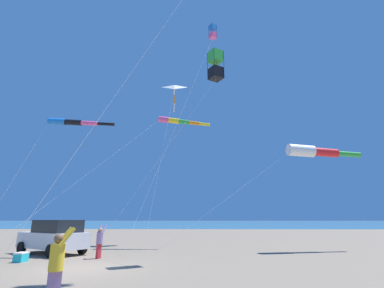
{
  "coord_description": "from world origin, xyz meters",
  "views": [
    {
      "loc": [
        11.99,
        4.81,
        1.9
      ],
      "look_at": [
        -7.0,
        4.25,
        6.92
      ],
      "focal_mm": 26.64,
      "sensor_mm": 36.0,
      "label": 1
    }
  ],
  "objects_px": {
    "kite_windsock_yellow_midlevel": "(177,121)",
    "kite_delta_long_streamer_left": "(174,87)",
    "parked_car": "(54,236)",
    "cooler_box": "(21,257)",
    "person_adult_flyer": "(57,262)",
    "kite_box_black_fish_shape": "(216,65)",
    "kite_windsock_blue_topmost": "(314,152)",
    "kite_windsock_purple_drifting": "(72,122)",
    "kite_box_rainbow_low_near": "(213,32)",
    "person_child_green_jacket": "(100,240)"
  },
  "relations": [
    {
      "from": "kite_windsock_yellow_midlevel",
      "to": "kite_delta_long_streamer_left",
      "type": "relative_size",
      "value": 0.77
    },
    {
      "from": "parked_car",
      "to": "cooler_box",
      "type": "bearing_deg",
      "value": 0.69
    },
    {
      "from": "person_adult_flyer",
      "to": "kite_windsock_yellow_midlevel",
      "type": "height_order",
      "value": "kite_windsock_yellow_midlevel"
    },
    {
      "from": "kite_box_black_fish_shape",
      "to": "kite_windsock_blue_topmost",
      "type": "distance_m",
      "value": 9.09
    },
    {
      "from": "person_adult_flyer",
      "to": "kite_delta_long_streamer_left",
      "type": "bearing_deg",
      "value": 176.31
    },
    {
      "from": "parked_car",
      "to": "kite_box_black_fish_shape",
      "type": "height_order",
      "value": "kite_box_black_fish_shape"
    },
    {
      "from": "kite_windsock_yellow_midlevel",
      "to": "kite_windsock_purple_drifting",
      "type": "distance_m",
      "value": 7.92
    },
    {
      "from": "kite_windsock_blue_topmost",
      "to": "kite_box_black_fish_shape",
      "type": "bearing_deg",
      "value": -56.01
    },
    {
      "from": "kite_windsock_purple_drifting",
      "to": "kite_delta_long_streamer_left",
      "type": "bearing_deg",
      "value": 142.39
    },
    {
      "from": "cooler_box",
      "to": "parked_car",
      "type": "bearing_deg",
      "value": -179.31
    },
    {
      "from": "kite_box_black_fish_shape",
      "to": "kite_windsock_blue_topmost",
      "type": "xyz_separation_m",
      "value": [
        -4.57,
        6.78,
        -3.95
      ]
    },
    {
      "from": "parked_car",
      "to": "kite_windsock_purple_drifting",
      "type": "height_order",
      "value": "kite_windsock_purple_drifting"
    },
    {
      "from": "kite_box_rainbow_low_near",
      "to": "cooler_box",
      "type": "bearing_deg",
      "value": -38.36
    },
    {
      "from": "cooler_box",
      "to": "kite_windsock_yellow_midlevel",
      "type": "bearing_deg",
      "value": 139.59
    },
    {
      "from": "kite_windsock_yellow_midlevel",
      "to": "person_adult_flyer",
      "type": "bearing_deg",
      "value": -6.27
    },
    {
      "from": "person_adult_flyer",
      "to": "kite_box_rainbow_low_near",
      "type": "height_order",
      "value": "kite_box_rainbow_low_near"
    },
    {
      "from": "kite_delta_long_streamer_left",
      "to": "kite_box_black_fish_shape",
      "type": "bearing_deg",
      "value": 18.76
    },
    {
      "from": "cooler_box",
      "to": "kite_delta_long_streamer_left",
      "type": "height_order",
      "value": "kite_delta_long_streamer_left"
    },
    {
      "from": "kite_windsock_yellow_midlevel",
      "to": "kite_windsock_purple_drifting",
      "type": "height_order",
      "value": "kite_windsock_yellow_midlevel"
    },
    {
      "from": "person_child_green_jacket",
      "to": "kite_delta_long_streamer_left",
      "type": "height_order",
      "value": "kite_delta_long_streamer_left"
    },
    {
      "from": "kite_windsock_blue_topmost",
      "to": "kite_box_rainbow_low_near",
      "type": "xyz_separation_m",
      "value": [
        -6.96,
        -6.29,
        14.58
      ]
    },
    {
      "from": "cooler_box",
      "to": "kite_windsock_purple_drifting",
      "type": "bearing_deg",
      "value": 173.73
    },
    {
      "from": "person_adult_flyer",
      "to": "kite_windsock_yellow_midlevel",
      "type": "relative_size",
      "value": 0.16
    },
    {
      "from": "kite_windsock_blue_topmost",
      "to": "kite_box_rainbow_low_near",
      "type": "height_order",
      "value": "kite_box_rainbow_low_near"
    },
    {
      "from": "parked_car",
      "to": "person_adult_flyer",
      "type": "height_order",
      "value": "parked_car"
    },
    {
      "from": "cooler_box",
      "to": "kite_windsock_yellow_midlevel",
      "type": "xyz_separation_m",
      "value": [
        -7.54,
        6.42,
        9.18
      ]
    },
    {
      "from": "person_child_green_jacket",
      "to": "kite_box_rainbow_low_near",
      "type": "bearing_deg",
      "value": 149.31
    },
    {
      "from": "parked_car",
      "to": "kite_windsock_yellow_midlevel",
      "type": "bearing_deg",
      "value": 125.49
    },
    {
      "from": "parked_car",
      "to": "person_adult_flyer",
      "type": "distance_m",
      "value": 10.75
    },
    {
      "from": "parked_car",
      "to": "kite_windsock_yellow_midlevel",
      "type": "distance_m",
      "value": 11.58
    },
    {
      "from": "person_child_green_jacket",
      "to": "kite_box_black_fish_shape",
      "type": "relative_size",
      "value": 0.15
    },
    {
      "from": "person_child_green_jacket",
      "to": "kite_box_black_fish_shape",
      "type": "distance_m",
      "value": 11.15
    },
    {
      "from": "kite_delta_long_streamer_left",
      "to": "kite_windsock_blue_topmost",
      "type": "bearing_deg",
      "value": 63.99
    },
    {
      "from": "cooler_box",
      "to": "kite_box_black_fish_shape",
      "type": "bearing_deg",
      "value": 94.18
    },
    {
      "from": "kite_windsock_yellow_midlevel",
      "to": "kite_box_rainbow_low_near",
      "type": "bearing_deg",
      "value": 145.24
    },
    {
      "from": "kite_delta_long_streamer_left",
      "to": "kite_box_rainbow_low_near",
      "type": "distance_m",
      "value": 8.45
    },
    {
      "from": "cooler_box",
      "to": "kite_windsock_blue_topmost",
      "type": "xyz_separation_m",
      "value": [
        -5.24,
        15.94,
        6.09
      ]
    },
    {
      "from": "parked_car",
      "to": "kite_windsock_purple_drifting",
      "type": "bearing_deg",
      "value": 68.25
    },
    {
      "from": "person_adult_flyer",
      "to": "kite_box_black_fish_shape",
      "type": "bearing_deg",
      "value": 149.54
    },
    {
      "from": "person_adult_flyer",
      "to": "kite_box_black_fish_shape",
      "type": "xyz_separation_m",
      "value": [
        -7.29,
        4.29,
        9.32
      ]
    },
    {
      "from": "parked_car",
      "to": "kite_box_rainbow_low_near",
      "type": "xyz_separation_m",
      "value": [
        -9.26,
        9.69,
        19.93
      ]
    },
    {
      "from": "cooler_box",
      "to": "kite_windsock_purple_drifting",
      "type": "height_order",
      "value": "kite_windsock_purple_drifting"
    },
    {
      "from": "parked_car",
      "to": "cooler_box",
      "type": "distance_m",
      "value": 3.03
    },
    {
      "from": "person_child_green_jacket",
      "to": "kite_box_black_fish_shape",
      "type": "xyz_separation_m",
      "value": [
        0.58,
        6.0,
        9.38
      ]
    },
    {
      "from": "cooler_box",
      "to": "kite_box_black_fish_shape",
      "type": "xyz_separation_m",
      "value": [
        -0.67,
        9.16,
        10.05
      ]
    },
    {
      "from": "kite_delta_long_streamer_left",
      "to": "kite_windsock_purple_drifting",
      "type": "xyz_separation_m",
      "value": [
        7.32,
        -5.64,
        -5.88
      ]
    },
    {
      "from": "kite_windsock_yellow_midlevel",
      "to": "kite_box_black_fish_shape",
      "type": "distance_m",
      "value": 7.45
    },
    {
      "from": "kite_windsock_blue_topmost",
      "to": "kite_delta_long_streamer_left",
      "type": "height_order",
      "value": "kite_delta_long_streamer_left"
    },
    {
      "from": "kite_box_black_fish_shape",
      "to": "kite_windsock_purple_drifting",
      "type": "xyz_separation_m",
      "value": [
        -2.13,
        -8.85,
        -2.55
      ]
    },
    {
      "from": "kite_box_black_fish_shape",
      "to": "kite_box_rainbow_low_near",
      "type": "bearing_deg",
      "value": 177.53
    }
  ]
}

